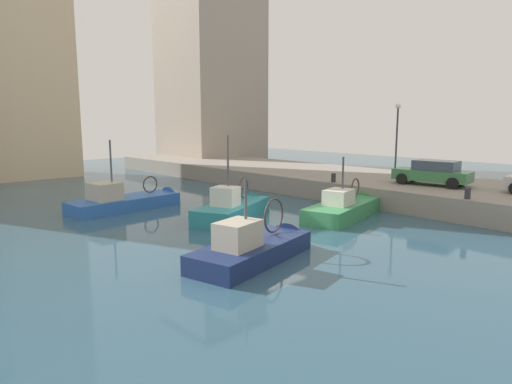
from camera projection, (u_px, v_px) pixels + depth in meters
water_surface at (271, 227)px, 21.48m from camera, size 80.00×80.00×0.00m
quay_wall at (398, 188)px, 29.15m from camera, size 9.00×56.00×1.20m
fishing_boat_blue at (130, 206)px, 25.84m from camera, size 7.10×2.49×4.83m
fishing_boat_navy at (258, 255)px, 16.59m from camera, size 6.30×3.17×3.92m
fishing_boat_teal at (235, 215)px, 23.61m from camera, size 6.26×4.28×5.17m
fishing_boat_green at (346, 214)px, 23.78m from camera, size 6.76×3.31×4.04m
parked_car_green at (433, 173)px, 26.37m from camera, size 2.21×4.37×1.45m
mooring_bollard_south at (468, 193)px, 21.89m from camera, size 0.28×0.28×0.55m
mooring_bollard_mid at (333, 178)px, 27.65m from camera, size 0.28×0.28×0.55m
quay_streetlamp at (397, 127)px, 30.36m from camera, size 0.36×0.36×4.83m
waterfront_building_west at (5, 36)px, 37.69m from camera, size 9.25×7.32×23.47m
waterfront_building_west_mid at (211, 79)px, 48.35m from camera, size 9.28×8.61×18.25m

